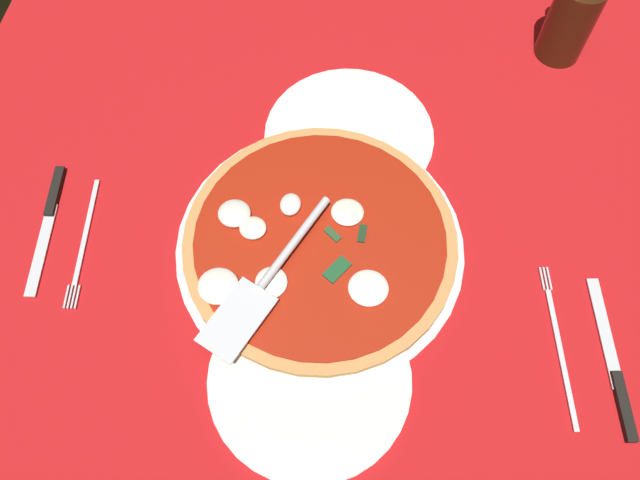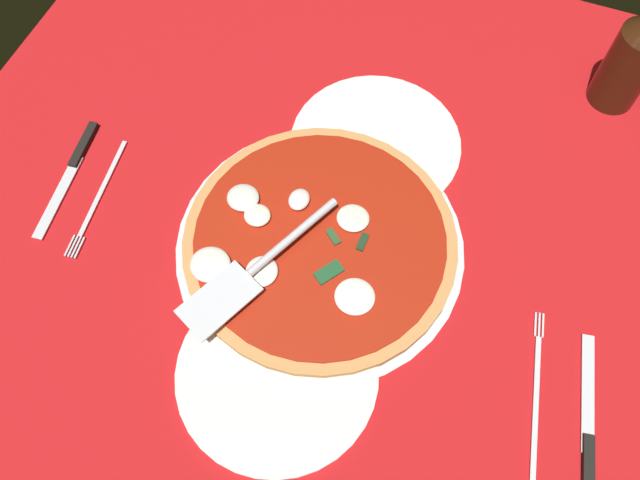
% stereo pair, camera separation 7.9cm
% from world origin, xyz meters
% --- Properties ---
extents(ground_plane, '(1.09, 1.09, 0.01)m').
position_xyz_m(ground_plane, '(0.00, 0.00, -0.00)').
color(ground_plane, red).
extents(pizza_pan, '(0.36, 0.36, 0.01)m').
position_xyz_m(pizza_pan, '(-0.00, -0.01, 0.00)').
color(pizza_pan, silver).
rests_on(pizza_pan, ground_plane).
extents(dinner_plate_left, '(0.23, 0.23, 0.01)m').
position_xyz_m(dinner_plate_left, '(-0.17, 0.01, 0.01)').
color(dinner_plate_left, white).
rests_on(dinner_plate_left, ground_plane).
extents(dinner_plate_right, '(0.23, 0.23, 0.01)m').
position_xyz_m(dinner_plate_right, '(0.17, 0.01, 0.01)').
color(dinner_plate_right, silver).
rests_on(dinner_plate_right, ground_plane).
extents(pizza, '(0.34, 0.34, 0.03)m').
position_xyz_m(pizza, '(0.00, -0.01, 0.02)').
color(pizza, '#D28E4D').
rests_on(pizza, pizza_pan).
extents(pizza_server, '(0.22, 0.13, 0.01)m').
position_xyz_m(pizza_server, '(0.07, -0.06, 0.04)').
color(pizza_server, silver).
rests_on(pizza_server, pizza).
extents(place_setting_near, '(0.20, 0.13, 0.01)m').
position_xyz_m(place_setting_near, '(0.03, -0.33, 0.00)').
color(place_setting_near, white).
rests_on(place_setting_near, ground_plane).
extents(place_setting_far, '(0.20, 0.15, 0.01)m').
position_xyz_m(place_setting_far, '(0.10, 0.32, 0.00)').
color(place_setting_far, white).
rests_on(place_setting_far, ground_plane).
extents(beer_bottle, '(0.07, 0.07, 0.23)m').
position_xyz_m(beer_bottle, '(-0.37, 0.30, 0.09)').
color(beer_bottle, '#371C0C').
rests_on(beer_bottle, ground_plane).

